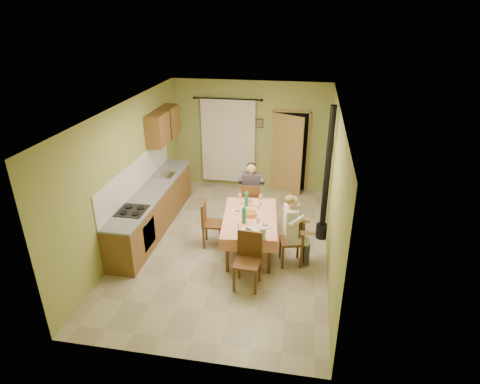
% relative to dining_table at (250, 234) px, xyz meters
% --- Properties ---
extents(floor, '(4.00, 6.00, 0.01)m').
position_rel_dining_table_xyz_m(floor, '(-0.49, 0.16, -0.38)').
color(floor, tan).
rests_on(floor, ground).
extents(room_shell, '(4.04, 6.04, 2.82)m').
position_rel_dining_table_xyz_m(room_shell, '(-0.49, 0.16, 1.44)').
color(room_shell, '#99A253').
rests_on(room_shell, ground).
extents(kitchen_run, '(0.64, 3.64, 1.56)m').
position_rel_dining_table_xyz_m(kitchen_run, '(-2.20, 0.56, 0.10)').
color(kitchen_run, brown).
rests_on(kitchen_run, ground).
extents(upper_cabinets, '(0.35, 1.40, 0.70)m').
position_rel_dining_table_xyz_m(upper_cabinets, '(-2.31, 1.86, 1.57)').
color(upper_cabinets, brown).
rests_on(upper_cabinets, room_shell).
extents(curtain, '(1.70, 0.07, 2.22)m').
position_rel_dining_table_xyz_m(curtain, '(-1.04, 3.06, 0.88)').
color(curtain, black).
rests_on(curtain, ground).
extents(doorway, '(0.96, 0.42, 2.15)m').
position_rel_dining_table_xyz_m(doorway, '(0.54, 3.04, 0.67)').
color(doorway, black).
rests_on(doorway, ground).
extents(dining_table, '(1.21, 1.81, 0.76)m').
position_rel_dining_table_xyz_m(dining_table, '(0.00, 0.00, 0.00)').
color(dining_table, '#F1957B').
rests_on(dining_table, ground).
extents(tableware, '(0.85, 1.57, 0.33)m').
position_rel_dining_table_xyz_m(tableware, '(0.03, -0.11, 0.45)').
color(tableware, white).
rests_on(tableware, dining_table).
extents(chair_far, '(0.46, 0.46, 0.99)m').
position_rel_dining_table_xyz_m(chair_far, '(-0.15, 1.11, -0.09)').
color(chair_far, '#583418').
rests_on(chair_far, ground).
extents(chair_near, '(0.45, 0.45, 0.99)m').
position_rel_dining_table_xyz_m(chair_near, '(0.12, -1.10, -0.09)').
color(chair_near, '#583418').
rests_on(chair_near, ground).
extents(chair_right, '(0.47, 0.47, 0.95)m').
position_rel_dining_table_xyz_m(chair_right, '(0.83, -0.28, -0.09)').
color(chair_right, '#583418').
rests_on(chair_right, ground).
extents(chair_left, '(0.43, 0.43, 0.95)m').
position_rel_dining_table_xyz_m(chair_left, '(-0.78, 0.10, -0.09)').
color(chair_left, '#583418').
rests_on(chair_left, ground).
extents(man_far, '(0.60, 0.49, 1.39)m').
position_rel_dining_table_xyz_m(man_far, '(-0.15, 1.13, 0.50)').
color(man_far, '#38333D').
rests_on(man_far, chair_far).
extents(man_right, '(0.54, 0.63, 1.39)m').
position_rel_dining_table_xyz_m(man_right, '(0.82, -0.29, 0.50)').
color(man_right, silver).
rests_on(man_right, chair_right).
extents(stove_flue, '(0.24, 0.24, 2.80)m').
position_rel_dining_table_xyz_m(stove_flue, '(1.41, 0.76, 0.64)').
color(stove_flue, black).
rests_on(stove_flue, ground).
extents(picture_back, '(0.19, 0.03, 0.23)m').
position_rel_dining_table_xyz_m(picture_back, '(-0.24, 3.13, 1.37)').
color(picture_back, black).
rests_on(picture_back, room_shell).
extents(picture_right, '(0.03, 0.31, 0.21)m').
position_rel_dining_table_xyz_m(picture_right, '(1.48, 1.36, 1.47)').
color(picture_right, brown).
rests_on(picture_right, room_shell).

